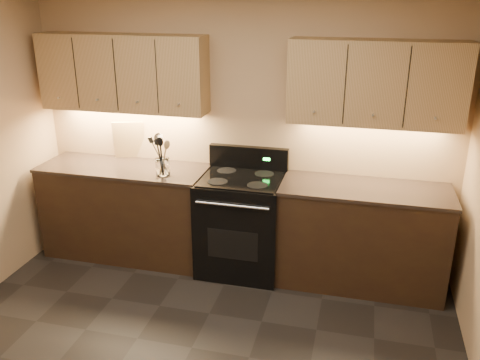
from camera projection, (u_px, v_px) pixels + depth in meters
name	position (u px, v px, depth m)	size (l,w,h in m)	color
wall_back	(242.00, 129.00, 4.77)	(4.00, 0.04, 2.60)	tan
counter_left	(127.00, 211.00, 5.04)	(1.62, 0.62, 0.93)	black
counter_right	(362.00, 236.00, 4.53)	(1.46, 0.62, 0.93)	black
stove	(242.00, 223.00, 4.75)	(0.76, 0.68, 1.14)	black
upper_cab_left	(123.00, 73.00, 4.71)	(1.60, 0.30, 0.70)	tan
upper_cab_right	(376.00, 83.00, 4.19)	(1.44, 0.30, 0.70)	tan
outlet_plate	(117.00, 138.00, 5.13)	(0.09, 0.01, 0.12)	#B2B5BA
utensil_crock	(163.00, 167.00, 4.64)	(0.16, 0.16, 0.16)	white
cutting_board	(129.00, 140.00, 5.07)	(0.30, 0.02, 0.38)	tan
wooden_spoon	(160.00, 158.00, 4.60)	(0.06, 0.06, 0.30)	tan
black_spoon	(162.00, 155.00, 4.61)	(0.06, 0.06, 0.35)	black
black_turner	(163.00, 157.00, 4.57)	(0.08, 0.08, 0.34)	black
steel_spatula	(167.00, 153.00, 4.60)	(0.08, 0.08, 0.38)	silver
steel_skimmer	(164.00, 155.00, 4.59)	(0.09, 0.09, 0.35)	silver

